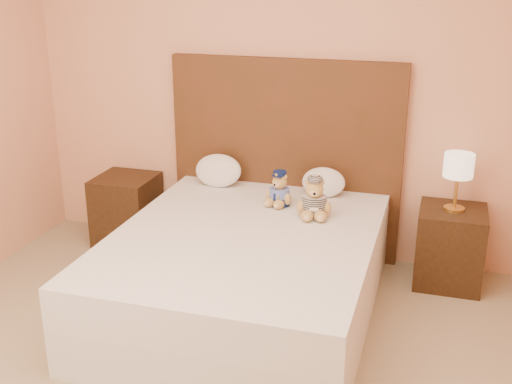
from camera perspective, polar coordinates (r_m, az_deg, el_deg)
room_walls at (r=3.00m, az=-5.64°, el=13.26°), size 4.04×4.52×2.72m
bed at (r=4.12m, az=-1.02°, el=-7.21°), size 1.60×2.00×0.55m
headboard at (r=4.85m, az=2.58°, el=2.99°), size 1.75×0.08×1.50m
nightstand_left at (r=5.26m, az=-11.41°, el=-1.54°), size 0.45×0.45×0.55m
nightstand_right at (r=4.69m, az=16.85°, el=-4.67°), size 0.45×0.45×0.55m
lamp at (r=4.49m, az=17.55°, el=2.02°), size 0.20×0.20×0.40m
teddy_police at (r=4.43m, az=2.11°, el=0.32°), size 0.26×0.26×0.24m
teddy_prisoner at (r=4.23m, az=5.21°, el=-0.53°), size 0.28×0.27×0.27m
pillow_left at (r=4.84m, az=-3.38°, el=2.05°), size 0.36×0.23×0.26m
pillow_right at (r=4.65m, az=6.02°, el=0.98°), size 0.31×0.20×0.22m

